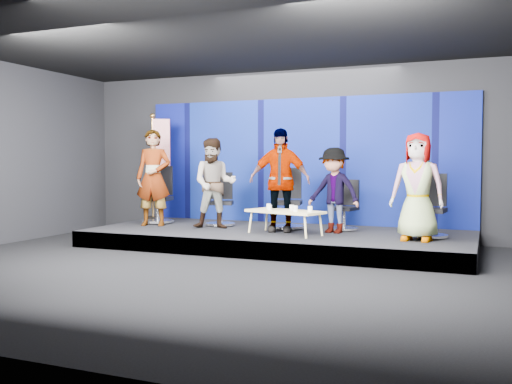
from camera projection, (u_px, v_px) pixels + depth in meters
ground at (219, 270)px, 8.32m from camera, size 10.00×10.00×0.00m
room_walls at (218, 103)px, 8.19m from camera, size 10.02×8.02×3.51m
riser at (277, 239)px, 10.62m from camera, size 7.00×3.00×0.30m
backdrop at (301, 161)px, 11.89m from camera, size 7.00×0.08×2.60m
chair_a at (159, 204)px, 11.93m from camera, size 0.81×0.81×1.19m
panelist_a at (153, 178)px, 11.39m from camera, size 0.79×0.62×1.93m
chair_b at (221, 208)px, 11.43m from camera, size 0.77×0.77×1.07m
panelist_b at (214, 183)px, 10.91m from camera, size 1.01×0.90×1.74m
chair_c at (288, 209)px, 10.93m from camera, size 0.78×0.78×1.17m
panelist_c at (280, 180)px, 10.42m from camera, size 1.18×0.68×1.89m
chair_d at (345, 214)px, 10.67m from camera, size 0.64×0.64×0.95m
panelist_d at (334, 190)px, 10.23m from camera, size 1.09×0.78×1.54m
chair_e at (431, 217)px, 9.63m from camera, size 0.66×0.66×1.08m
panelist_e at (417, 187)px, 9.23m from camera, size 0.91×0.64×1.75m
coffee_table at (285, 212)px, 10.04m from camera, size 1.50×0.99×0.43m
mug_a at (269, 206)px, 10.34m from camera, size 0.08×0.08×0.10m
mug_b at (270, 207)px, 10.11m from camera, size 0.07×0.07×0.09m
mug_c at (292, 208)px, 10.05m from camera, size 0.08×0.08×0.09m
mug_d at (295, 209)px, 9.81m from camera, size 0.08×0.08×0.10m
mug_e at (310, 209)px, 9.79m from camera, size 0.08×0.08×0.09m
flag_stand at (158, 164)px, 12.28m from camera, size 0.52×0.31×2.32m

